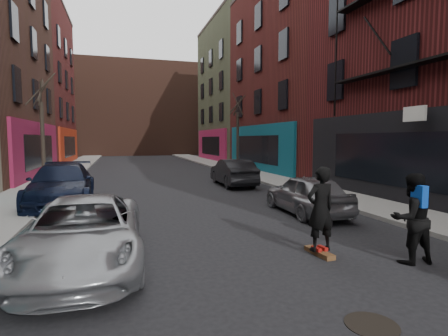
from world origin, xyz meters
TOP-DOWN VIEW (x-y plane):
  - sidewalk_left at (-6.25, 30.00)m, footprint 2.50×84.00m
  - sidewalk_right at (6.25, 30.00)m, footprint 2.50×84.00m
  - buildings_right at (13.50, 16.00)m, footprint 12.00×56.00m
  - building_far at (0.00, 56.00)m, footprint 40.00×10.00m
  - tree_left_far at (-6.20, 18.00)m, footprint 2.00×2.00m
  - tree_right_far at (6.20, 24.00)m, footprint 2.00×2.00m
  - parked_left_far at (-3.20, 5.66)m, footprint 2.29×4.77m
  - parked_left_end at (-4.60, 12.64)m, footprint 2.30×5.34m
  - parked_right_far at (3.36, 8.64)m, footprint 1.67×3.92m
  - parked_right_end at (3.20, 15.95)m, footprint 1.56×4.27m
  - skateboard at (1.53, 4.89)m, footprint 0.28×0.82m
  - skateboarder at (1.53, 4.89)m, footprint 0.68×0.48m
  - pedestrian at (3.00, 3.97)m, footprint 0.92×0.75m
  - manhole at (0.66, 2.22)m, footprint 0.76×0.76m

SIDE VIEW (x-z plane):
  - manhole at x=0.66m, z-range 0.00..0.01m
  - skateboard at x=1.53m, z-range 0.00..0.10m
  - sidewalk_left at x=-6.25m, z-range 0.00..0.13m
  - sidewalk_right at x=6.25m, z-range 0.00..0.13m
  - parked_left_far at x=-3.20m, z-range 0.00..1.31m
  - parked_right_far at x=3.36m, z-range 0.00..1.32m
  - parked_right_end at x=3.20m, z-range 0.00..1.40m
  - parked_left_end at x=-4.60m, z-range 0.00..1.53m
  - pedestrian at x=3.00m, z-range 0.01..1.80m
  - skateboarder at x=1.53m, z-range 0.10..1.89m
  - tree_left_far at x=-6.20m, z-range 0.13..6.63m
  - tree_right_far at x=6.20m, z-range 0.13..6.93m
  - building_far at x=0.00m, z-range 0.00..14.00m
  - buildings_right at x=13.50m, z-range 0.00..16.00m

